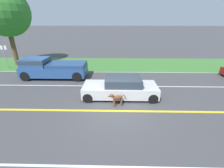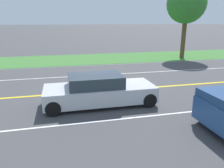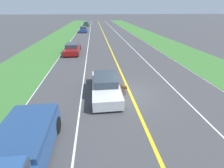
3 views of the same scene
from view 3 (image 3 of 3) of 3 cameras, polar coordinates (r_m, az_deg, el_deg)
name	(u,v)px [view 3 (image 3 of 3)]	position (r m, az deg, el deg)	size (l,w,h in m)	color
ground_plane	(131,94)	(10.87, 7.10, -3.91)	(400.00, 400.00, 0.00)	#424244
centre_divider_line	(131,94)	(10.87, 7.10, -3.89)	(0.18, 160.00, 0.01)	yellow
lane_edge_line_right	(29,100)	(11.56, -29.19, -5.43)	(0.14, 160.00, 0.01)	white
lane_edge_line_left	(220,89)	(14.16, 35.87, -1.55)	(0.14, 160.00, 0.01)	white
lane_dash_same_dir	(81,97)	(10.66, -11.60, -4.93)	(0.10, 160.00, 0.01)	white
lane_dash_oncoming	(177,92)	(12.13, 23.43, -2.65)	(0.10, 160.00, 0.01)	white
ego_car	(105,86)	(10.61, -2.51, -0.67)	(1.88, 4.76, 1.34)	silver
dog	(124,88)	(10.54, 4.42, -1.39)	(0.44, 1.06, 0.86)	brown
pickup_truck	(9,167)	(6.47, -34.65, -24.66)	(2.07, 5.49, 1.74)	#284C84
car_trailing_near	(72,49)	(21.96, -14.82, 12.90)	(1.93, 4.77, 1.29)	maroon
car_trailing_mid	(83,30)	(43.16, -10.83, 19.71)	(1.91, 4.38, 1.43)	navy
car_trailing_far	(86,24)	(60.07, -9.85, 21.60)	(1.84, 4.77, 1.42)	#1E472D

